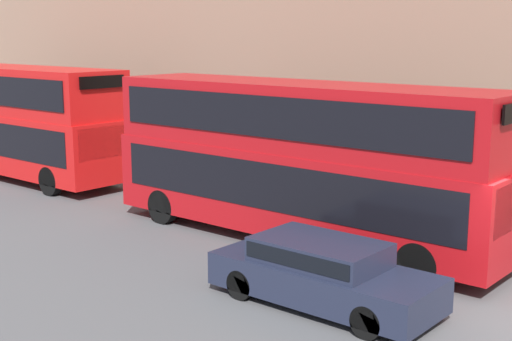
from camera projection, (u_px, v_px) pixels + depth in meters
bus_leading at (300, 155)px, 18.61m from camera, size 2.59×11.36×4.20m
bus_second_in_queue at (17, 117)px, 27.06m from camera, size 2.59×10.62×4.21m
car_dark_sedan at (322, 271)px, 14.40m from camera, size 1.84×4.74×1.36m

